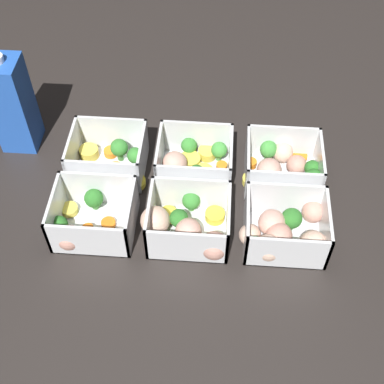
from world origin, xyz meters
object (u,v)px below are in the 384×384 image
object	(u,v)px
container_near_right	(283,232)
container_far_center	(193,162)
juice_carton	(12,104)
container_near_left	(88,220)
container_near_center	(186,225)
container_far_left	(105,163)
container_far_right	(284,167)

from	to	relation	value
container_near_right	container_far_center	distance (m)	0.22
container_near_right	juice_carton	xyz separation A→B (m)	(-0.50, 0.20, 0.07)
container_near_right	container_near_left	bearing A→B (deg)	-179.98
container_far_center	container_near_center	bearing A→B (deg)	-90.85
container_near_left	container_near_center	xyz separation A→B (m)	(0.16, 0.00, 0.00)
container_far_left	juice_carton	distance (m)	0.20
container_near_left	container_far_center	bearing A→B (deg)	41.04
container_far_right	juice_carton	distance (m)	0.51
container_far_left	juice_carton	bearing A→B (deg)	158.22
juice_carton	container_near_right	bearing A→B (deg)	-21.98
container_far_left	juice_carton	xyz separation A→B (m)	(-0.18, 0.07, 0.07)
container_near_left	juice_carton	bearing A→B (deg)	130.23
container_near_right	container_far_center	world-z (taller)	same
container_near_center	container_far_left	world-z (taller)	same
container_far_center	juice_carton	world-z (taller)	juice_carton
container_far_center	container_far_right	world-z (taller)	same
container_near_left	container_far_left	xyz separation A→B (m)	(0.01, 0.13, -0.00)
container_far_left	container_far_center	world-z (taller)	same
container_far_right	container_far_left	bearing A→B (deg)	-177.38
container_far_right	container_far_center	bearing A→B (deg)	179.89
container_near_right	container_far_left	size ratio (longest dim) A/B	1.01
container_near_center	container_far_left	distance (m)	0.20
container_far_center	container_far_right	xyz separation A→B (m)	(0.17, -0.00, 0.00)
container_far_left	container_far_right	world-z (taller)	same
container_near_center	container_far_center	size ratio (longest dim) A/B	1.15
juice_carton	container_far_left	bearing A→B (deg)	-21.78
container_far_center	container_far_right	size ratio (longest dim) A/B	0.91
container_far_left	container_far_right	bearing A→B (deg)	2.62
container_far_right	juice_carton	size ratio (longest dim) A/B	0.73
container_far_left	container_near_right	bearing A→B (deg)	-22.10
container_near_right	juice_carton	world-z (taller)	juice_carton
container_near_right	container_far_right	bearing A→B (deg)	87.45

